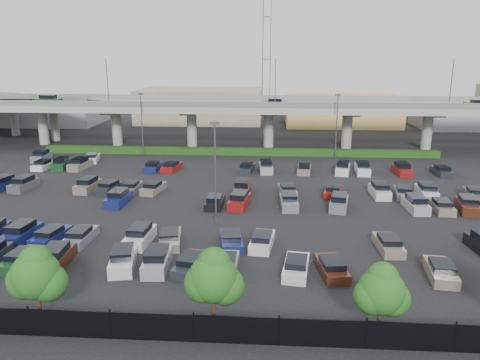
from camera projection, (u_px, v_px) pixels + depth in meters
The scene contains 9 objects.
ground at pixel (224, 199), 54.83m from camera, with size 280.00×280.00×0.00m, color black.
overpass at pixel (240, 108), 83.78m from camera, with size 150.00×13.00×15.80m.
hedge at pixel (238, 151), 78.75m from camera, with size 66.00×1.60×1.10m, color #183B11.
fence at pixel (176, 328), 27.64m from camera, with size 70.00×0.10×2.00m.
tree_row at pixel (192, 277), 28.32m from camera, with size 65.07×3.66×5.94m.
parked_cars at pixel (202, 203), 51.33m from camera, with size 63.04×41.67×1.67m.
light_poles at pixel (190, 143), 55.37m from camera, with size 66.90×48.38×10.30m.
distant_buildings at pixel (300, 108), 112.57m from camera, with size 138.00×24.00×9.00m.
comm_tower at pixel (267, 57), 121.71m from camera, with size 2.40×2.40×30.00m.
Camera 1 is at (5.31, -52.06, 16.62)m, focal length 35.00 mm.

